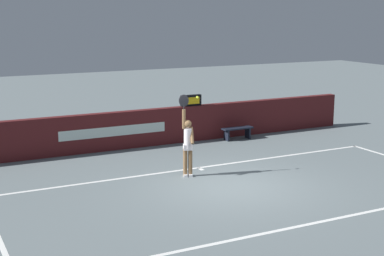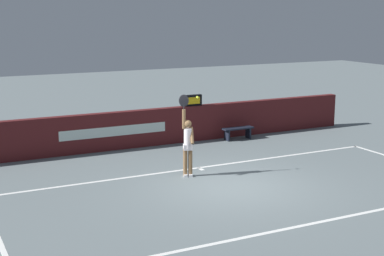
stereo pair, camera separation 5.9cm
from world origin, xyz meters
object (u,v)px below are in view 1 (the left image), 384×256
object	(u,v)px
speed_display	(191,100)
tennis_player	(188,143)
courtside_bench_near	(237,131)
tennis_ball	(197,97)

from	to	relation	value
speed_display	tennis_player	size ratio (longest dim) A/B	0.33
courtside_bench_near	tennis_player	bearing A→B (deg)	-137.43
tennis_ball	courtside_bench_near	size ratio (longest dim) A/B	0.06
courtside_bench_near	speed_display	bearing A→B (deg)	161.06
speed_display	tennis_ball	bearing A→B (deg)	-114.27
tennis_player	courtside_bench_near	world-z (taller)	tennis_player
tennis_ball	courtside_bench_near	bearing A→B (deg)	45.22
tennis_ball	speed_display	bearing A→B (deg)	65.73
tennis_player	tennis_ball	world-z (taller)	tennis_player
tennis_player	tennis_ball	size ratio (longest dim) A/B	33.76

